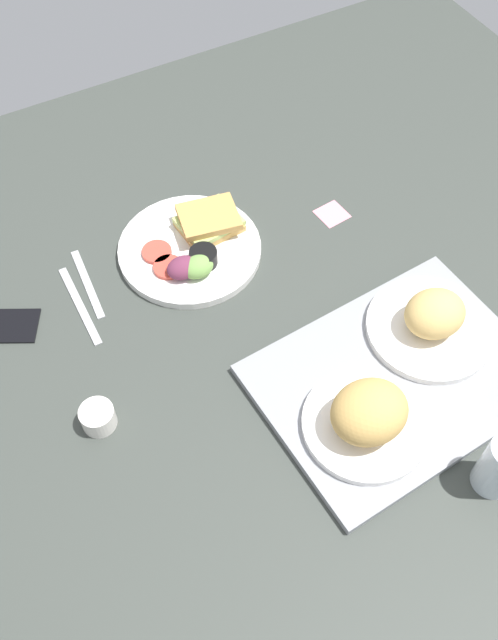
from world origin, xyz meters
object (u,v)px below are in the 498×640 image
(bread_plate_near, at_px, (432,321))
(knife, at_px, (80,305))
(serving_tray, at_px, (397,379))
(plate_with_salad, at_px, (194,246))
(sticky_note, at_px, (332,214))
(fork, at_px, (87,283))
(bread_plate_far, at_px, (368,416))
(espresso_cup, at_px, (98,417))

(bread_plate_near, distance_m, knife, 0.62)
(serving_tray, xyz_separation_m, plate_with_salad, (0.18, -0.42, 0.01))
(sticky_note, bearing_deg, serving_tray, 73.76)
(fork, bearing_deg, bread_plate_near, 54.79)
(serving_tray, relative_size, fork, 2.65)
(bread_plate_near, height_order, fork, bread_plate_near)
(serving_tray, xyz_separation_m, knife, (0.41, -0.40, -0.01))
(serving_tray, height_order, plate_with_salad, plate_with_salad)
(serving_tray, bearing_deg, plate_with_salad, -67.05)
(bread_plate_far, height_order, sticky_note, bread_plate_far)
(serving_tray, bearing_deg, bread_plate_near, -153.39)
(sticky_note, bearing_deg, fork, -7.45)
(serving_tray, xyz_separation_m, bread_plate_far, (0.10, 0.05, 0.05))
(bread_plate_near, relative_size, espresso_cup, 3.91)
(bread_plate_near, distance_m, bread_plate_far, 0.23)
(bread_plate_near, relative_size, bread_plate_far, 1.09)
(espresso_cup, bearing_deg, fork, -106.71)
(bread_plate_far, xyz_separation_m, knife, (0.31, -0.45, -0.05))
(serving_tray, height_order, espresso_cup, espresso_cup)
(plate_with_salad, bearing_deg, fork, -6.67)
(bread_plate_near, distance_m, plate_with_salad, 0.46)
(bread_plate_near, relative_size, plate_with_salad, 0.81)
(bread_plate_far, bearing_deg, sticky_note, -116.24)
(serving_tray, distance_m, fork, 0.58)
(fork, bearing_deg, bread_plate_far, 33.47)
(bread_plate_near, height_order, espresso_cup, bread_plate_near)
(serving_tray, distance_m, bread_plate_near, 0.12)
(bread_plate_far, bearing_deg, espresso_cup, -30.46)
(bread_plate_near, bearing_deg, sticky_note, -91.61)
(bread_plate_far, distance_m, espresso_cup, 0.42)
(plate_with_salad, height_order, sticky_note, plate_with_salad)
(plate_with_salad, relative_size, sticky_note, 4.85)
(plate_with_salad, height_order, knife, plate_with_salad)
(bread_plate_near, distance_m, fork, 0.62)
(sticky_note, bearing_deg, bread_plate_far, 63.76)
(sticky_note, bearing_deg, plate_with_salad, -8.02)
(bread_plate_far, bearing_deg, knife, -55.41)
(bread_plate_near, xyz_separation_m, plate_with_salad, (0.28, -0.37, -0.03))
(bread_plate_near, relative_size, knife, 1.15)
(serving_tray, relative_size, espresso_cup, 8.04)
(knife, distance_m, sticky_note, 0.52)
(fork, distance_m, sticky_note, 0.50)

